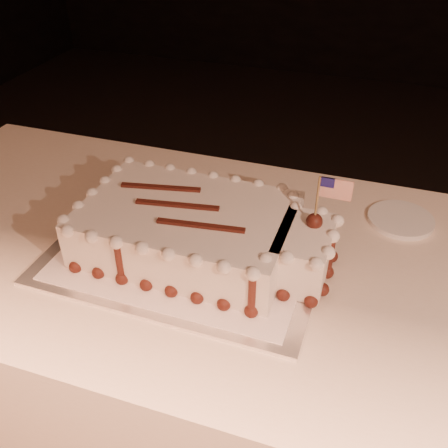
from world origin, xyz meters
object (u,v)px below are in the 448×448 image
(banquet_table, at_px, (352,399))
(side_plate, at_px, (401,219))
(sheet_cake, at_px, (201,231))
(cake_board, at_px, (189,250))

(banquet_table, bearing_deg, side_plate, 83.18)
(banquet_table, bearing_deg, sheet_cake, -176.18)
(cake_board, relative_size, sheet_cake, 1.05)
(sheet_cake, bearing_deg, side_plate, 33.28)
(cake_board, distance_m, sheet_cake, 0.06)
(sheet_cake, relative_size, side_plate, 3.61)
(banquet_table, height_order, side_plate, side_plate)
(banquet_table, height_order, sheet_cake, sheet_cake)
(cake_board, height_order, sheet_cake, sheet_cake)
(banquet_table, height_order, cake_board, cake_board)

